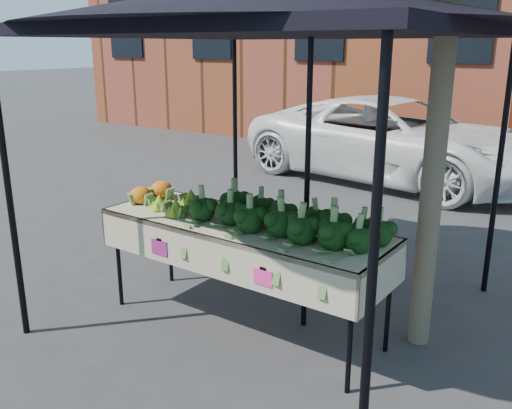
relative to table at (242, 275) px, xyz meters
name	(u,v)px	position (x,y,z in m)	size (l,w,h in m)	color
ground	(237,333)	(0.03, -0.12, -0.45)	(90.00, 90.00, 0.00)	#303032
table	(242,275)	(0.00, 0.00, 0.00)	(2.42, 0.87, 0.90)	#B7AE94
canopy	(274,157)	(0.06, 0.38, 0.92)	(3.16, 3.16, 2.74)	black
broccoli_heap	(286,214)	(0.39, 0.03, 0.58)	(1.60, 0.57, 0.26)	black
romanesco_cluster	(176,198)	(-0.66, -0.01, 0.55)	(0.43, 0.47, 0.20)	#A0B224
cauliflower_pair	(151,191)	(-1.03, 0.07, 0.54)	(0.23, 0.43, 0.18)	orange
vehicle	(401,27)	(-0.86, 5.64, 2.07)	(2.33, 1.40, 5.05)	white
street_tree	(446,32)	(1.29, 0.58, 1.88)	(2.36, 2.36, 4.66)	#1E4C14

